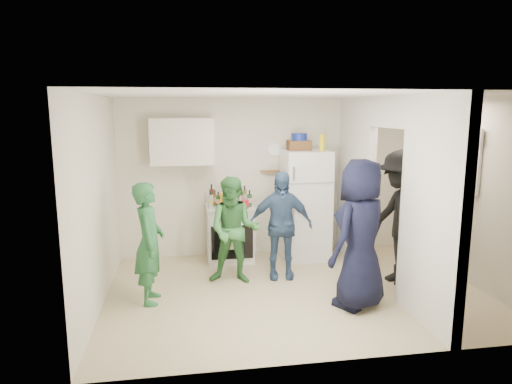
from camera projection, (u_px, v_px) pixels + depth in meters
floor at (295, 291)px, 5.94m from camera, size 4.80×4.80×0.00m
wall_back at (271, 177)px, 7.37m from camera, size 4.80×0.00×4.80m
wall_front at (343, 232)px, 4.06m from camera, size 4.80×0.00×4.80m
wall_left at (98, 203)px, 5.34m from camera, size 0.00×3.40×3.40m
wall_right at (471, 191)px, 6.09m from camera, size 0.00×3.40×3.40m
ceiling at (298, 95)px, 5.49m from camera, size 4.80×4.80×0.00m
partition_pier_back at (355, 181)px, 6.97m from camera, size 0.12×1.20×2.50m
partition_pier_front at (432, 213)px, 4.83m from camera, size 0.12×1.20×2.50m
partition_header at (391, 112)px, 5.71m from camera, size 0.12×1.00×0.40m
stove at (230, 233)px, 7.08m from camera, size 0.72×0.60×0.86m
upper_cabinet at (182, 142)px, 6.87m from camera, size 0.95×0.34×0.70m
fridge at (305, 205)px, 7.16m from camera, size 0.70×0.68×1.71m
wicker_basket at (299, 145)px, 7.03m from camera, size 0.35×0.25×0.15m
blue_bowl at (299, 137)px, 7.01m from camera, size 0.24×0.24×0.11m
yellow_cup_stack_top at (322, 143)px, 6.93m from camera, size 0.09×0.09×0.25m
wall_clock at (274, 149)px, 7.27m from camera, size 0.22×0.02×0.22m
spice_shelf at (271, 171)px, 7.30m from camera, size 0.35×0.08×0.03m
nook_window at (463, 160)px, 6.21m from camera, size 0.03×0.70×0.80m
nook_window_frame at (462, 160)px, 6.21m from camera, size 0.04×0.76×0.86m
nook_valance at (463, 134)px, 6.14m from camera, size 0.04×0.82×0.18m
yellow_cup_stack_stove at (223, 201)px, 6.75m from camera, size 0.09×0.09×0.25m
red_cup at (246, 204)px, 6.83m from camera, size 0.09×0.09×0.12m
person_green_left at (149, 243)px, 5.49m from camera, size 0.37×0.55×1.49m
person_green_center at (234, 230)px, 6.13m from camera, size 0.82×0.70×1.45m
person_denim at (280, 225)px, 6.31m from camera, size 0.92×0.46×1.50m
person_navy at (360, 234)px, 5.33m from camera, size 1.04×0.96×1.78m
person_nook at (401, 218)px, 6.06m from camera, size 0.88×1.28×1.81m
bottle_a at (212, 195)px, 7.05m from camera, size 0.07×0.07×0.33m
bottle_b at (218, 200)px, 6.87m from camera, size 0.06×0.06×0.24m
bottle_c at (223, 195)px, 7.11m from camera, size 0.06×0.06×0.30m
bottle_d at (231, 198)px, 6.93m from camera, size 0.07×0.07×0.27m
bottle_e at (235, 194)px, 7.17m from camera, size 0.07×0.07×0.31m
bottle_f at (241, 196)px, 7.03m from camera, size 0.06×0.06×0.29m
bottle_g at (245, 195)px, 7.14m from camera, size 0.07×0.07×0.29m
bottle_h at (211, 199)px, 6.83m from camera, size 0.07×0.07×0.27m
bottle_i at (232, 194)px, 7.10m from camera, size 0.08×0.08×0.32m
bottle_j at (250, 199)px, 6.93m from camera, size 0.07×0.07×0.26m
bottle_k at (215, 198)px, 7.00m from camera, size 0.06×0.06×0.25m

